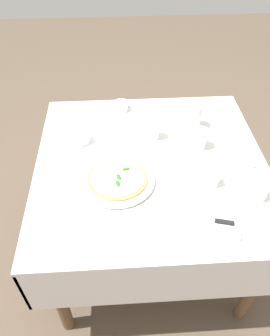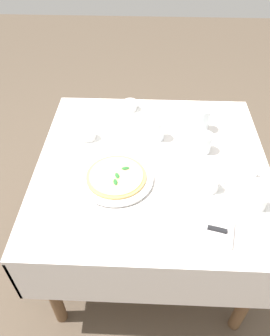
% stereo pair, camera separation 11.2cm
% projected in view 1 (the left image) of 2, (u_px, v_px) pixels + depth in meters
% --- Properties ---
extents(ground_plane, '(8.00, 8.00, 0.00)m').
position_uv_depth(ground_plane, '(147.00, 245.00, 2.08)').
color(ground_plane, brown).
extents(dining_table, '(1.10, 1.10, 0.73)m').
position_uv_depth(dining_table, '(150.00, 180.00, 1.67)').
color(dining_table, white).
rests_on(dining_table, ground_plane).
extents(pizza_plate, '(0.34, 0.34, 0.02)m').
position_uv_depth(pizza_plate, '(118.00, 180.00, 1.47)').
color(pizza_plate, white).
rests_on(pizza_plate, dining_table).
extents(pizza, '(0.27, 0.27, 0.02)m').
position_uv_depth(pizza, '(118.00, 177.00, 1.46)').
color(pizza, '#DBAD60').
rests_on(pizza, pizza_plate).
extents(coffee_cup_far_right, '(0.13, 0.13, 0.07)m').
position_uv_depth(coffee_cup_far_right, '(259.00, 192.00, 1.39)').
color(coffee_cup_far_right, white).
rests_on(coffee_cup_far_right, dining_table).
extents(coffee_cup_far_left, '(0.13, 0.13, 0.06)m').
position_uv_depth(coffee_cup_far_left, '(83.00, 139.00, 1.66)').
color(coffee_cup_far_left, white).
rests_on(coffee_cup_far_left, dining_table).
extents(coffee_cup_center_back, '(0.13, 0.13, 0.07)m').
position_uv_depth(coffee_cup_center_back, '(211.00, 179.00, 1.45)').
color(coffee_cup_center_back, white).
rests_on(coffee_cup_center_back, dining_table).
extents(coffee_cup_near_left, '(0.13, 0.13, 0.06)m').
position_uv_depth(coffee_cup_near_left, '(121.00, 107.00, 1.86)').
color(coffee_cup_near_left, white).
rests_on(coffee_cup_near_left, dining_table).
extents(water_glass_back_corner, '(0.07, 0.07, 0.11)m').
position_uv_depth(water_glass_back_corner, '(153.00, 130.00, 1.68)').
color(water_glass_back_corner, white).
rests_on(water_glass_back_corner, dining_table).
extents(water_glass_left_edge, '(0.07, 0.07, 0.13)m').
position_uv_depth(water_glass_left_edge, '(195.00, 117.00, 1.74)').
color(water_glass_left_edge, white).
rests_on(water_glass_left_edge, dining_table).
extents(water_glass_right_edge, '(0.07, 0.07, 0.10)m').
position_uv_depth(water_glass_right_edge, '(199.00, 140.00, 1.63)').
color(water_glass_right_edge, white).
rests_on(water_glass_right_edge, dining_table).
extents(napkin_folded, '(0.24, 0.18, 0.02)m').
position_uv_depth(napkin_folded, '(211.00, 222.00, 1.31)').
color(napkin_folded, white).
rests_on(napkin_folded, dining_table).
extents(dinner_knife, '(0.19, 0.07, 0.01)m').
position_uv_depth(dinner_knife, '(211.00, 220.00, 1.30)').
color(dinner_knife, silver).
rests_on(dinner_knife, napkin_folded).
extents(menu_card, '(0.07, 0.06, 0.06)m').
position_uv_depth(menu_card, '(245.00, 160.00, 1.54)').
color(menu_card, white).
rests_on(menu_card, dining_table).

